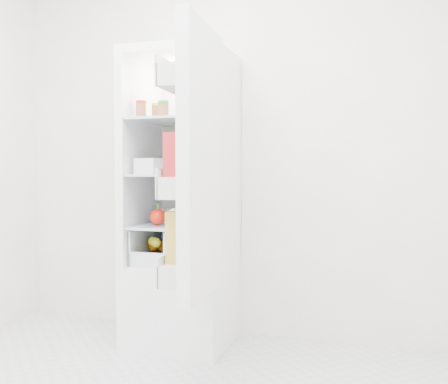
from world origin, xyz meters
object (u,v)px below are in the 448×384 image
(refrigerator, at_px, (185,236))
(red_cabbage, at_px, (209,212))
(mushroom_bowl, at_px, (168,217))
(fridge_door, at_px, (197,168))

(refrigerator, relative_size, red_cabbage, 12.03)
(mushroom_bowl, xyz_separation_m, fridge_door, (0.45, -0.67, 0.31))
(refrigerator, xyz_separation_m, fridge_door, (0.32, -0.64, 0.43))
(fridge_door, bearing_deg, refrigerator, 22.82)
(mushroom_bowl, bearing_deg, fridge_door, -55.85)
(mushroom_bowl, distance_m, fridge_door, 0.87)
(fridge_door, bearing_deg, mushroom_bowl, 30.20)
(refrigerator, xyz_separation_m, mushroom_bowl, (-0.13, 0.03, 0.11))
(red_cabbage, distance_m, fridge_door, 0.73)
(refrigerator, xyz_separation_m, red_cabbage, (0.15, 0.01, 0.16))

